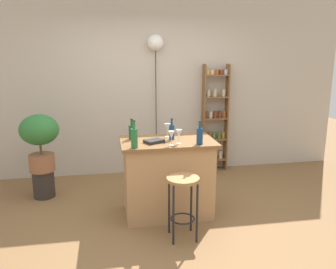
# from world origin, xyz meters

# --- Properties ---
(ground) EXTENTS (12.00, 12.00, 0.00)m
(ground) POSITION_xyz_m (0.00, 0.00, 0.00)
(ground) COLOR brown
(back_wall) EXTENTS (6.40, 0.10, 2.80)m
(back_wall) POSITION_xyz_m (0.00, 1.95, 1.40)
(back_wall) COLOR #BCB2A3
(back_wall) RESTS_ON ground
(kitchen_counter) EXTENTS (1.11, 0.68, 0.93)m
(kitchen_counter) POSITION_xyz_m (0.00, 0.30, 0.47)
(kitchen_counter) COLOR tan
(kitchen_counter) RESTS_ON ground
(bar_stool) EXTENTS (0.34, 0.34, 0.68)m
(bar_stool) POSITION_xyz_m (0.05, -0.30, 0.50)
(bar_stool) COLOR black
(bar_stool) RESTS_ON ground
(spice_shelf) EXTENTS (0.41, 0.17, 1.76)m
(spice_shelf) POSITION_xyz_m (1.06, 1.79, 0.92)
(spice_shelf) COLOR brown
(spice_shelf) RESTS_ON ground
(plant_stool) EXTENTS (0.29, 0.29, 0.38)m
(plant_stool) POSITION_xyz_m (-1.58, 1.09, 0.19)
(plant_stool) COLOR #2D2823
(plant_stool) RESTS_ON ground
(potted_plant) EXTENTS (0.51, 0.46, 0.77)m
(potted_plant) POSITION_xyz_m (-1.58, 1.09, 0.85)
(potted_plant) COLOR #935B3D
(potted_plant) RESTS_ON plant_stool
(bottle_spirits_clear) EXTENTS (0.06, 0.06, 0.26)m
(bottle_spirits_clear) POSITION_xyz_m (0.06, 0.34, 1.02)
(bottle_spirits_clear) COLOR navy
(bottle_spirits_clear) RESTS_ON kitchen_counter
(bottle_soda_blue) EXTENTS (0.07, 0.07, 0.27)m
(bottle_soda_blue) POSITION_xyz_m (0.32, 0.06, 1.03)
(bottle_soda_blue) COLOR navy
(bottle_soda_blue) RESTS_ON kitchen_counter
(bottle_wine_red) EXTENTS (0.07, 0.07, 0.31)m
(bottle_wine_red) POSITION_xyz_m (-0.41, 0.03, 1.04)
(bottle_wine_red) COLOR #236638
(bottle_wine_red) RESTS_ON kitchen_counter
(bottle_vinegar) EXTENTS (0.08, 0.08, 0.24)m
(bottle_vinegar) POSITION_xyz_m (-0.41, 0.45, 1.02)
(bottle_vinegar) COLOR #194C23
(bottle_vinegar) RESTS_ON kitchen_counter
(wine_glass_left) EXTENTS (0.07, 0.07, 0.16)m
(wine_glass_left) POSITION_xyz_m (0.10, 0.12, 1.04)
(wine_glass_left) COLOR silver
(wine_glass_left) RESTS_ON kitchen_counter
(wine_glass_center) EXTENTS (0.07, 0.07, 0.16)m
(wine_glass_center) POSITION_xyz_m (0.00, 0.07, 1.04)
(wine_glass_center) COLOR silver
(wine_glass_center) RESTS_ON kitchen_counter
(wine_glass_right) EXTENTS (0.07, 0.07, 0.16)m
(wine_glass_right) POSITION_xyz_m (0.03, 0.48, 1.04)
(wine_glass_right) COLOR silver
(wine_glass_right) RESTS_ON kitchen_counter
(cookbook) EXTENTS (0.25, 0.23, 0.03)m
(cookbook) POSITION_xyz_m (-0.17, 0.22, 0.94)
(cookbook) COLOR black
(cookbook) RESTS_ON kitchen_counter
(pendant_globe_light) EXTENTS (0.25, 0.25, 2.21)m
(pendant_globe_light) POSITION_xyz_m (0.09, 1.84, 2.06)
(pendant_globe_light) COLOR black
(pendant_globe_light) RESTS_ON ground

